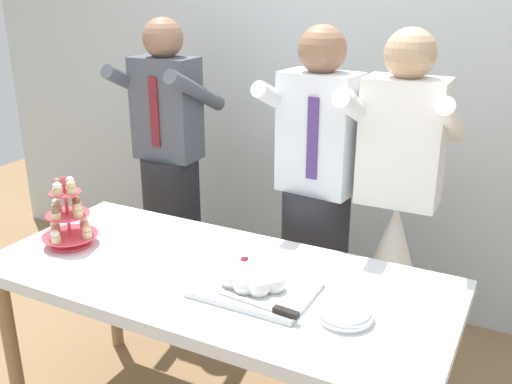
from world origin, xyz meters
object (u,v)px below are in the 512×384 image
Objects in this scene: plate_stack at (345,313)px; person_groom at (316,225)px; main_cake_tray at (254,281)px; person_guest at (171,187)px; dessert_table at (216,290)px; person_bride at (391,271)px; cupcake_stand at (68,218)px.

person_groom is at bearing 118.16° from plate_stack.
person_guest is at bearing 138.68° from main_cake_tray.
dessert_table is 1.08× the size of person_bride.
person_bride is (-0.04, 0.77, -0.21)m from plate_stack.
person_bride reaches higher than plate_stack.
plate_stack is (1.22, -0.02, -0.10)m from cupcake_stand.
cupcake_stand reaches higher than main_cake_tray.
person_guest is (-0.77, 0.80, 0.05)m from dessert_table.
dessert_table is 9.65× the size of plate_stack.
person_groom is (0.82, 0.74, -0.15)m from cupcake_stand.
cupcake_stand is 0.18× the size of person_bride.
plate_stack is 0.86m from person_groom.
plate_stack is (0.35, -0.03, -0.02)m from main_cake_tray.
main_cake_tray is 0.35m from plate_stack.
plate_stack reaches higher than dessert_table.
cupcake_stand is 0.18× the size of person_groom.
person_guest is at bearing 146.37° from plate_stack.
person_guest is (-0.92, 0.12, 0.00)m from person_groom.
person_bride and person_guest have the same top height.
dessert_table is at bearing -46.05° from person_guest.
main_cake_tray is 0.26× the size of person_bride.
person_groom is (-0.40, 0.75, -0.05)m from plate_stack.
main_cake_tray is (0.87, 0.01, -0.08)m from cupcake_stand.
cupcake_stand is at bearing -175.00° from dessert_table.
dessert_table is 1.08× the size of person_groom.
cupcake_stand is at bearing 179.20° from plate_stack.
plate_stack is at bearing -4.27° from main_cake_tray.
person_groom is (0.14, 0.68, 0.05)m from dessert_table.
plate_stack is 0.11× the size of person_groom.
person_groom is at bearing -177.26° from person_bride.
cupcake_stand is at bearing -147.55° from person_bride.
person_groom is at bearing -7.66° from person_guest.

